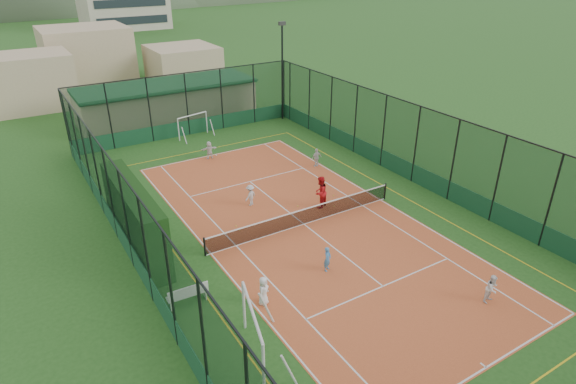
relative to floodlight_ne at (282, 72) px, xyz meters
name	(u,v)px	position (x,y,z in m)	size (l,w,h in m)	color
ground	(304,224)	(-8.60, -16.60, -4.12)	(300.00, 300.00, 0.00)	#22501B
court_slab	(304,224)	(-8.60, -16.60, -4.12)	(11.17, 23.97, 0.01)	#B24D27
tennis_net	(304,216)	(-8.60, -16.60, -3.59)	(11.67, 0.12, 1.06)	black
perimeter_fence	(305,183)	(-8.60, -16.60, -1.62)	(18.12, 34.12, 5.00)	black
floodlight_ne	(282,72)	(0.00, 0.00, 0.00)	(0.60, 0.26, 8.25)	black
clubhouse	(167,101)	(-8.60, 5.40, -2.55)	(15.20, 7.20, 3.15)	tan
distant_hills	(23,3)	(-8.60, 133.40, -4.12)	(200.00, 60.00, 24.00)	#384C33
hedge_left	(135,218)	(-16.90, -14.09, -2.46)	(1.14, 7.62, 3.33)	black
white_bench	(187,294)	(-16.40, -19.51, -3.63)	(1.74, 0.48, 0.98)	white
futsal_goal_near	(253,335)	(-15.47, -23.71, -3.02)	(1.00, 3.43, 2.21)	white
futsal_goal_far	(193,126)	(-8.51, -0.28, -3.22)	(2.79, 0.81, 1.80)	white
child_near_left	(263,291)	(-13.68, -21.24, -3.46)	(0.64, 0.42, 1.32)	white
child_near_mid	(327,259)	(-10.00, -20.69, -3.50)	(0.45, 0.30, 1.23)	#4588C3
child_near_right	(492,289)	(-5.41, -26.13, -3.46)	(0.64, 0.50, 1.31)	white
child_far_left	(250,195)	(-10.05, -13.09, -3.47)	(0.83, 0.48, 1.29)	silver
child_far_right	(317,158)	(-3.51, -10.41, -3.46)	(0.76, 0.32, 1.30)	silver
child_far_back	(209,150)	(-9.23, -5.19, -3.47)	(1.19, 0.38, 1.29)	white
coach	(320,192)	(-6.71, -15.40, -3.16)	(0.93, 0.72, 1.91)	red
tennis_balls	(297,210)	(-8.08, -15.11, -4.08)	(6.77, 1.20, 0.07)	#CCE033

